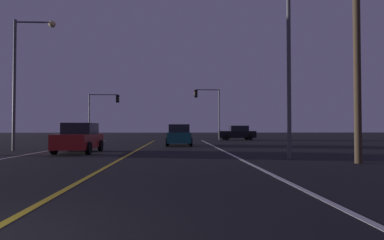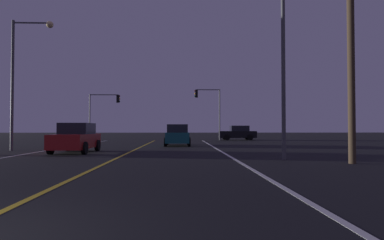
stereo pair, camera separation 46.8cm
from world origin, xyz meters
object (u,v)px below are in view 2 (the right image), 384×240
car_crossing_side (238,133)px  car_oncoming (76,138)px  street_lamp_left_mid (22,67)px  utility_pole_right (351,20)px  car_ahead_far (178,135)px  traffic_light_near_right (208,103)px  street_lamp_right_near (274,40)px  traffic_light_near_left (105,106)px

car_crossing_side → car_oncoming: (-12.74, -19.31, 0.00)m
street_lamp_left_mid → utility_pole_right: bearing=-25.5°
car_ahead_far → car_oncoming: same height
traffic_light_near_right → street_lamp_right_near: size_ratio=0.69×
car_crossing_side → street_lamp_left_mid: street_lamp_left_mid is taller
traffic_light_near_right → street_lamp_right_near: street_lamp_right_near is taller
car_oncoming → utility_pole_right: (12.81, -6.32, 4.87)m
traffic_light_near_right → street_lamp_left_mid: bearing=52.1°
utility_pole_right → street_lamp_left_mid: bearing=154.5°
traffic_light_near_right → street_lamp_left_mid: (-13.06, -16.75, 0.87)m
street_lamp_right_near → street_lamp_left_mid: (-14.11, 6.30, -0.13)m
car_oncoming → utility_pole_right: 15.09m
car_oncoming → traffic_light_near_right: traffic_light_near_right is taller
car_oncoming → traffic_light_near_right: 20.85m
car_ahead_far → car_oncoming: 9.18m
car_oncoming → car_crossing_side: bearing=146.6°
traffic_light_near_right → street_lamp_right_near: 23.10m
street_lamp_left_mid → traffic_light_near_left: bearing=85.8°
car_oncoming → street_lamp_left_mid: size_ratio=0.53×
car_crossing_side → traffic_light_near_right: 5.12m
car_crossing_side → street_lamp_right_near: street_lamp_right_near is taller
car_crossing_side → traffic_light_near_left: traffic_light_near_left is taller
car_oncoming → traffic_light_near_right: size_ratio=0.73×
street_lamp_right_near → utility_pole_right: bearing=147.4°
street_lamp_left_mid → car_oncoming: bearing=-22.9°
utility_pole_right → street_lamp_right_near: bearing=147.4°
car_ahead_far → traffic_light_near_left: traffic_light_near_left is taller
street_lamp_left_mid → street_lamp_right_near: bearing=-24.1°
car_oncoming → street_lamp_right_near: bearing=65.5°
car_ahead_far → car_crossing_side: (6.98, 12.16, 0.00)m
traffic_light_near_right → traffic_light_near_left: traffic_light_near_right is taller
car_ahead_far → car_crossing_side: bearing=-29.9°
utility_pole_right → traffic_light_near_right: bearing=98.4°
car_ahead_far → car_crossing_side: 14.03m
car_ahead_far → street_lamp_right_near: size_ratio=0.51×
traffic_light_near_right → car_ahead_far: bearing=73.3°
car_ahead_far → car_crossing_side: size_ratio=1.00×
car_oncoming → street_lamp_right_near: street_lamp_right_near is taller
car_ahead_far → street_lamp_left_mid: size_ratio=0.53×
traffic_light_near_right → street_lamp_left_mid: size_ratio=0.72×
traffic_light_near_right → traffic_light_near_left: (-11.83, 0.00, -0.40)m
car_oncoming → utility_pole_right: bearing=63.7°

